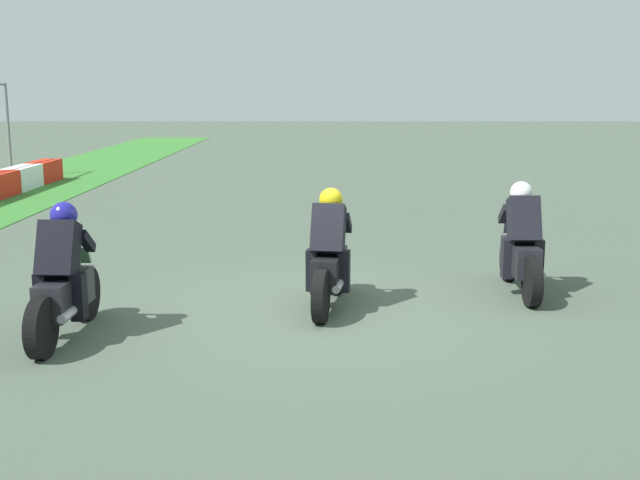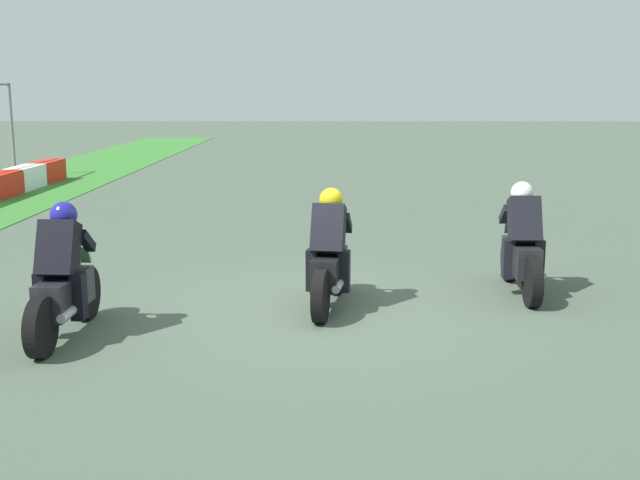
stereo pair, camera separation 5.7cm
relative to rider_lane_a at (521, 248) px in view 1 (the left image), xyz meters
name	(u,v)px [view 1 (the left image)]	position (x,y,z in m)	size (l,w,h in m)	color
ground_plane	(323,310)	(-0.84, 2.67, -0.62)	(120.00, 120.00, 0.00)	#485647
rider_lane_a	(521,248)	(0.00, 0.00, 0.00)	(2.04, 0.54, 1.51)	black
rider_lane_b	(330,259)	(-0.71, 2.59, 0.00)	(2.04, 0.60, 1.51)	black
rider_lane_c	(64,283)	(-1.95, 5.53, 0.00)	(2.04, 0.55, 1.51)	black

